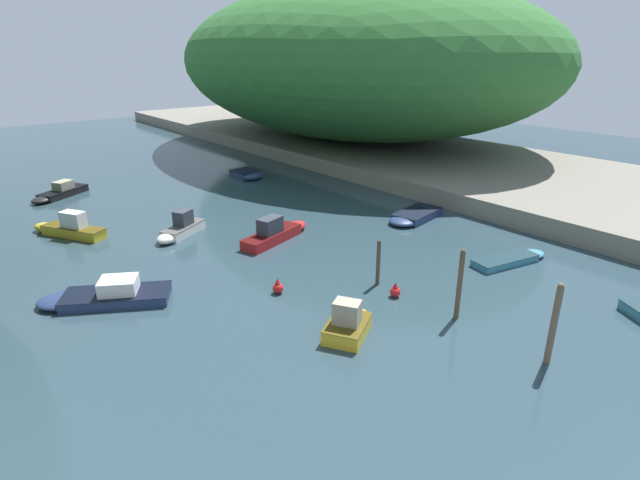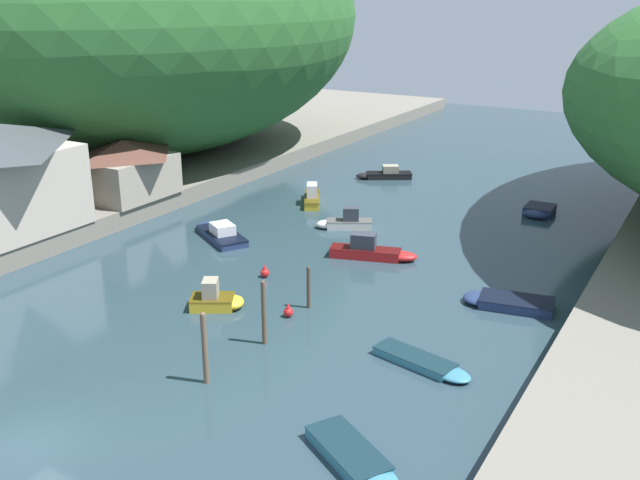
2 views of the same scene
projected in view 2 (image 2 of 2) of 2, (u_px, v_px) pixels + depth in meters
water_surface at (367, 235)px, 53.40m from camera, size 130.00×130.00×0.00m
left_bank at (101, 179)px, 66.32m from camera, size 22.00×120.00×1.46m
hillside_left at (154, 18)px, 70.20m from camera, size 36.25×50.75×26.58m
boathouse_shed at (125, 167)px, 57.26m from camera, size 6.16×7.56×4.67m
boat_far_upstream at (373, 251)px, 48.63m from camera, size 6.12×3.08×1.71m
boat_red_skiff at (384, 174)px, 69.26m from camera, size 5.40×4.15×1.28m
boat_far_right_bank at (356, 460)px, 27.47m from camera, size 5.17×4.00×0.52m
boat_navy_launch at (217, 299)px, 41.04m from camera, size 3.46×2.95×1.74m
boat_yellow_tender at (344, 222)px, 54.72m from camera, size 4.37×3.22×1.69m
boat_mid_channel at (505, 302)px, 41.32m from camera, size 5.42×2.93×0.57m
boat_open_rowboat at (538, 211)px, 57.89m from camera, size 2.28×3.24×0.72m
boat_small_dinghy at (312, 196)px, 61.60m from camera, size 3.96×5.62×1.76m
boat_cabin_cruiser at (219, 232)px, 52.82m from camera, size 6.58×5.05×1.26m
boat_near_quay at (425, 363)px, 34.67m from camera, size 5.42×2.47×0.42m
mooring_post_nearest at (205, 348)px, 32.80m from camera, size 0.27×0.27×3.61m
mooring_post_second at (264, 312)px, 36.47m from camera, size 0.24×0.24×3.54m
mooring_post_middle at (309, 287)px, 40.81m from camera, size 0.22×0.22×2.58m
channel_buoy_near at (288, 312)px, 39.97m from camera, size 0.55×0.55×0.82m
channel_buoy_far at (265, 272)px, 45.49m from camera, size 0.57×0.57×0.86m
person_on_quay at (52, 214)px, 50.10m from camera, size 0.31×0.42×1.69m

